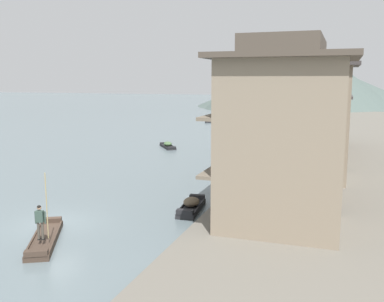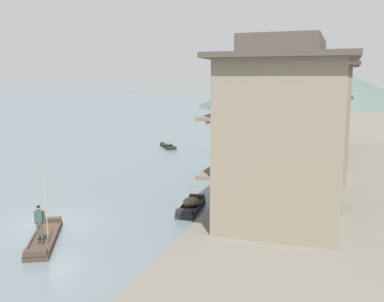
% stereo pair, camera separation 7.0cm
% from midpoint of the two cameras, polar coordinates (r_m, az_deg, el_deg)
% --- Properties ---
extents(ground_plane, '(400.00, 400.00, 0.00)m').
position_cam_midpoint_polar(ground_plane, '(24.54, -17.46, -9.05)').
color(ground_plane, slate).
extents(riverbank_right, '(18.00, 110.00, 0.64)m').
position_cam_midpoint_polar(riverbank_right, '(49.18, 21.61, 0.18)').
color(riverbank_right, '#6B665B').
rests_on(riverbank_right, ground).
extents(boat_foreground_poled, '(3.20, 4.68, 0.48)m').
position_cam_midpoint_polar(boat_foreground_poled, '(22.03, -18.71, -10.80)').
color(boat_foreground_poled, '#423328').
rests_on(boat_foreground_poled, ground).
extents(boatman_person, '(0.54, 0.35, 3.04)m').
position_cam_midpoint_polar(boatman_person, '(20.70, -19.27, -8.26)').
color(boatman_person, black).
rests_on(boatman_person, boat_foreground_poled).
extents(boat_moored_nearest, '(1.38, 4.73, 0.36)m').
position_cam_midpoint_polar(boat_moored_nearest, '(48.77, 8.46, 0.43)').
color(boat_moored_nearest, brown).
rests_on(boat_moored_nearest, ground).
extents(boat_moored_second, '(4.16, 2.44, 0.80)m').
position_cam_midpoint_polar(boat_moored_second, '(73.64, 6.74, 3.57)').
color(boat_moored_second, brown).
rests_on(boat_moored_second, ground).
extents(boat_moored_third, '(5.53, 3.34, 0.68)m').
position_cam_midpoint_polar(boat_moored_third, '(77.87, 3.81, 3.86)').
color(boat_moored_third, '#232326').
rests_on(boat_moored_third, ground).
extents(boat_moored_far, '(1.57, 3.65, 0.69)m').
position_cam_midpoint_polar(boat_moored_far, '(67.29, 12.19, 2.86)').
color(boat_moored_far, '#423328').
rests_on(boat_moored_far, ground).
extents(boat_midriver_drifting, '(3.06, 3.64, 0.69)m').
position_cam_midpoint_polar(boat_midriver_drifting, '(49.04, -3.22, 0.72)').
color(boat_midriver_drifting, '#232326').
rests_on(boat_midriver_drifting, ground).
extents(boat_midriver_upstream, '(1.41, 3.66, 0.79)m').
position_cam_midpoint_polar(boat_midriver_upstream, '(25.58, -0.16, -7.15)').
color(boat_midriver_upstream, '#232326').
rests_on(boat_midriver_upstream, ground).
extents(house_waterfront_nearest, '(6.64, 5.73, 8.74)m').
position_cam_midpoint_polar(house_waterfront_nearest, '(20.70, 11.60, 1.91)').
color(house_waterfront_nearest, gray).
rests_on(house_waterfront_nearest, riverbank_right).
extents(house_waterfront_second, '(5.72, 5.51, 8.74)m').
position_cam_midpoint_polar(house_waterfront_second, '(26.15, 12.20, 3.40)').
color(house_waterfront_second, '#75604C').
rests_on(house_waterfront_second, riverbank_right).
extents(house_waterfront_tall, '(6.93, 5.97, 8.74)m').
position_cam_midpoint_polar(house_waterfront_tall, '(31.81, 14.56, 4.31)').
color(house_waterfront_tall, gray).
rests_on(house_waterfront_tall, riverbank_right).
extents(house_waterfront_narrow, '(6.31, 6.07, 8.74)m').
position_cam_midpoint_polar(house_waterfront_narrow, '(37.94, 14.85, 5.06)').
color(house_waterfront_narrow, '#7F705B').
rests_on(house_waterfront_narrow, riverbank_right).
extents(house_waterfront_far, '(6.80, 6.36, 6.14)m').
position_cam_midpoint_polar(house_waterfront_far, '(43.90, 15.70, 3.84)').
color(house_waterfront_far, brown).
rests_on(house_waterfront_far, riverbank_right).
extents(house_waterfront_end, '(5.68, 5.96, 6.14)m').
position_cam_midpoint_polar(house_waterfront_end, '(49.83, 15.49, 4.47)').
color(house_waterfront_end, '#75604C').
rests_on(house_waterfront_end, riverbank_right).
extents(mooring_post_dock_near, '(0.20, 0.20, 0.72)m').
position_cam_midpoint_polar(mooring_post_dock_near, '(23.70, 2.94, -6.75)').
color(mooring_post_dock_near, '#473828').
rests_on(mooring_post_dock_near, riverbank_right).
extents(mooring_post_dock_mid, '(0.20, 0.20, 0.83)m').
position_cam_midpoint_polar(mooring_post_dock_mid, '(31.71, 7.23, -2.59)').
color(mooring_post_dock_mid, '#473828').
rests_on(mooring_post_dock_mid, riverbank_right).
extents(hill_far_west, '(62.43, 62.43, 13.69)m').
position_cam_midpoint_polar(hill_far_west, '(129.85, 14.76, 8.67)').
color(hill_far_west, '#4C5B56').
rests_on(hill_far_west, ground).
extents(hill_far_centre, '(50.36, 50.36, 18.41)m').
position_cam_midpoint_polar(hill_far_centre, '(120.45, 13.82, 9.81)').
color(hill_far_centre, '#4C5B56').
rests_on(hill_far_centre, ground).
extents(hill_far_east, '(39.22, 39.22, 16.19)m').
position_cam_midpoint_polar(hill_far_east, '(125.40, 15.35, 9.21)').
color(hill_far_east, slate).
rests_on(hill_far_east, ground).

